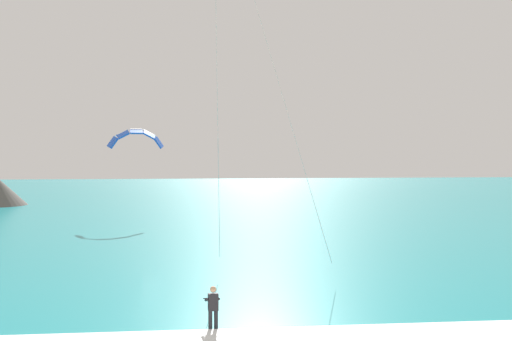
# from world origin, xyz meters

# --- Properties ---
(sea) EXTENTS (200.00, 120.00, 0.20)m
(sea) POSITION_xyz_m (0.00, 71.48, 0.10)
(sea) COLOR teal
(sea) RESTS_ON ground
(surf_foam) EXTENTS (200.00, 2.74, 0.04)m
(surf_foam) POSITION_xyz_m (0.00, 12.48, 0.22)
(surf_foam) COLOR white
(surf_foam) RESTS_ON sea
(surfboard) EXTENTS (0.67, 1.45, 0.09)m
(surfboard) POSITION_xyz_m (-4.33, 13.98, 0.03)
(surfboard) COLOR yellow
(surfboard) RESTS_ON ground
(kitesurfer) EXTENTS (0.57, 0.57, 1.69)m
(kitesurfer) POSITION_xyz_m (-4.34, 14.00, 0.94)
(kitesurfer) COLOR #232328
(kitesurfer) RESTS_ON ground
(kite_distant) EXTENTS (4.95, 1.80, 1.80)m
(kite_distant) POSITION_xyz_m (-9.69, 49.10, 7.54)
(kite_distant) COLOR blue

